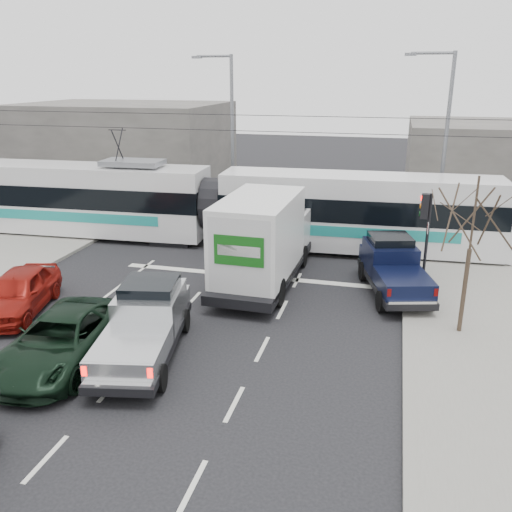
% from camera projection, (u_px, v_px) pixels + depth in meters
% --- Properties ---
extents(ground, '(120.00, 120.00, 0.00)m').
position_uv_depth(ground, '(210.00, 342.00, 16.93)').
color(ground, black).
rests_on(ground, ground).
extents(rails, '(60.00, 1.60, 0.03)m').
position_uv_depth(rails, '(277.00, 248.00, 26.10)').
color(rails, '#33302D').
rests_on(rails, ground).
extents(building_left, '(14.00, 10.00, 6.00)m').
position_uv_depth(building_left, '(125.00, 146.00, 39.45)').
color(building_left, slate).
rests_on(building_left, ground).
extents(building_right, '(12.00, 10.00, 5.00)m').
position_uv_depth(building_right, '(503.00, 162.00, 35.34)').
color(building_right, slate).
rests_on(building_right, ground).
extents(bare_tree, '(2.40, 2.40, 5.00)m').
position_uv_depth(bare_tree, '(473.00, 221.00, 16.22)').
color(bare_tree, '#47382B').
rests_on(bare_tree, ground).
extents(traffic_signal, '(0.44, 0.44, 3.60)m').
position_uv_depth(traffic_signal, '(425.00, 219.00, 20.50)').
color(traffic_signal, black).
rests_on(traffic_signal, ground).
extents(street_lamp_near, '(2.38, 0.25, 9.00)m').
position_uv_depth(street_lamp_near, '(442.00, 136.00, 26.43)').
color(street_lamp_near, slate).
rests_on(street_lamp_near, ground).
extents(street_lamp_far, '(2.38, 0.25, 9.00)m').
position_uv_depth(street_lamp_far, '(229.00, 126.00, 30.96)').
color(street_lamp_far, slate).
rests_on(street_lamp_far, ground).
extents(catenary, '(60.00, 0.20, 7.00)m').
position_uv_depth(catenary, '(278.00, 168.00, 24.87)').
color(catenary, black).
rests_on(catenary, ground).
extents(tram, '(26.55, 3.94, 5.40)m').
position_uv_depth(tram, '(214.00, 205.00, 26.33)').
color(tram, silver).
rests_on(tram, ground).
extents(silver_pickup, '(2.90, 5.76, 2.00)m').
position_uv_depth(silver_pickup, '(146.00, 321.00, 16.09)').
color(silver_pickup, black).
rests_on(silver_pickup, ground).
extents(box_truck, '(2.70, 7.36, 3.65)m').
position_uv_depth(box_truck, '(263.00, 241.00, 21.11)').
color(box_truck, black).
rests_on(box_truck, ground).
extents(navy_pickup, '(3.02, 5.19, 2.06)m').
position_uv_depth(navy_pickup, '(393.00, 267.00, 20.57)').
color(navy_pickup, black).
rests_on(navy_pickup, ground).
extents(green_car, '(2.92, 5.46, 1.46)m').
position_uv_depth(green_car, '(62.00, 340.00, 15.54)').
color(green_car, black).
rests_on(green_car, ground).
extents(red_car, '(2.81, 4.74, 1.51)m').
position_uv_depth(red_car, '(19.00, 292.00, 18.86)').
color(red_car, maroon).
rests_on(red_car, ground).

